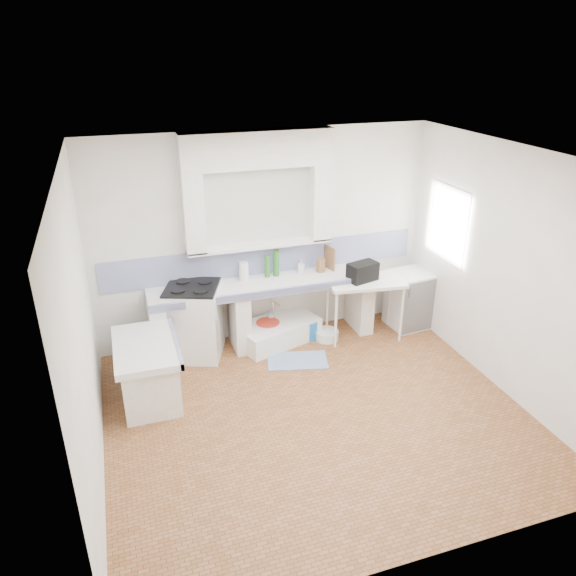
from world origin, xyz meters
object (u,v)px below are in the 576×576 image
object	(u,v)px
side_table	(364,308)
fridge	(409,299)
stove	(194,322)
sink	(278,332)

from	to	relation	value
side_table	fridge	size ratio (longest dim) A/B	1.24
fridge	stove	bearing A→B (deg)	171.27
stove	fridge	distance (m)	3.04
stove	sink	xyz separation A→B (m)	(1.11, -0.01, -0.34)
sink	stove	bearing A→B (deg)	160.95
sink	fridge	xyz separation A→B (m)	(1.93, -0.14, 0.28)
stove	side_table	distance (m)	2.30
stove	fridge	xyz separation A→B (m)	(3.04, -0.16, -0.06)
sink	side_table	world-z (taller)	side_table
sink	fridge	size ratio (longest dim) A/B	1.35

